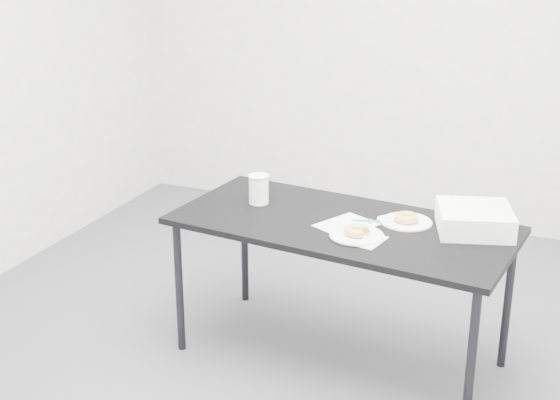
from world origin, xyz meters
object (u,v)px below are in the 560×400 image
at_px(table, 342,233).
at_px(plate_far, 406,222).
at_px(plate_near, 357,235).
at_px(donut_far, 407,218).
at_px(coffee_cup, 259,189).
at_px(donut_near, 357,231).
at_px(scorecard, 346,225).
at_px(bakery_box, 474,219).
at_px(pen, 365,221).

height_order(table, plate_far, plate_far).
relative_size(plate_near, donut_far, 2.18).
bearing_deg(coffee_cup, plate_far, 1.69).
relative_size(donut_near, coffee_cup, 0.78).
bearing_deg(donut_far, donut_near, -123.03).
relative_size(scorecard, plate_near, 1.05).
distance_m(donut_near, coffee_cup, 0.61).
relative_size(scorecard, bakery_box, 0.79).
height_order(pen, coffee_cup, coffee_cup).
relative_size(scorecard, coffee_cup, 1.75).
height_order(donut_near, donut_far, donut_near).
bearing_deg(bakery_box, donut_near, -166.58).
bearing_deg(donut_near, donut_far, 56.97).
height_order(donut_near, plate_far, donut_near).
bearing_deg(pen, plate_near, -101.83).
height_order(plate_far, bakery_box, bakery_box).
xyz_separation_m(plate_near, donut_far, (0.16, 0.25, 0.02)).
bearing_deg(table, pen, 33.23).
xyz_separation_m(table, plate_far, (0.27, 0.11, 0.06)).
height_order(plate_near, donut_near, donut_near).
bearing_deg(scorecard, donut_near, -27.05).
distance_m(table, plate_far, 0.30).
height_order(plate_far, coffee_cup, coffee_cup).
xyz_separation_m(donut_near, donut_far, (0.16, 0.25, -0.00)).
bearing_deg(bakery_box, scorecard, 179.15).
bearing_deg(scorecard, bakery_box, 42.36).
bearing_deg(table, scorecard, -35.74).
relative_size(donut_far, bakery_box, 0.35).
bearing_deg(plate_far, plate_near, -123.03).
relative_size(pen, coffee_cup, 0.81).
distance_m(table, bakery_box, 0.60).
height_order(donut_far, coffee_cup, coffee_cup).
xyz_separation_m(plate_far, donut_far, (0.00, 0.00, 0.02)).
xyz_separation_m(pen, donut_near, (0.02, -0.19, 0.02)).
bearing_deg(pen, table, -169.63).
relative_size(scorecard, donut_far, 2.29).
bearing_deg(plate_far, donut_far, 0.00).
relative_size(table, pen, 13.80).
height_order(plate_far, donut_far, donut_far).
distance_m(table, pen, 0.12).
distance_m(plate_near, donut_far, 0.30).
relative_size(plate_near, bakery_box, 0.76).
bearing_deg(table, bakery_box, 19.20).
bearing_deg(scorecard, pen, 73.27).
height_order(pen, plate_far, pen).
xyz_separation_m(pen, donut_far, (0.18, 0.06, 0.02)).
bearing_deg(table, plate_far, 28.30).
bearing_deg(coffee_cup, donut_near, -21.65).
xyz_separation_m(pen, plate_far, (0.18, 0.06, -0.00)).
xyz_separation_m(donut_far, bakery_box, (0.30, 0.02, 0.03)).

